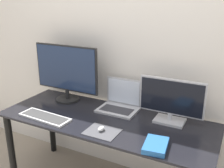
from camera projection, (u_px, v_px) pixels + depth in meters
name	position (u px, v px, depth m)	size (l,w,h in m)	color
wall_back	(127.00, 45.00, 2.32)	(7.00, 0.05, 2.50)	silver
desk	(106.00, 132.00, 2.19)	(1.78, 0.69, 0.71)	black
monitor_left	(66.00, 72.00, 2.44)	(0.66, 0.22, 0.53)	black
monitor_right	(171.00, 101.00, 2.04)	(0.51, 0.17, 0.36)	#B2B2B7
laptop	(120.00, 102.00, 2.32)	(0.34, 0.26, 0.26)	#ADADB2
keyboard	(45.00, 117.00, 2.16)	(0.46, 0.18, 0.02)	silver
mousepad	(102.00, 132.00, 1.94)	(0.25, 0.20, 0.00)	#47474C
mouse	(101.00, 129.00, 1.94)	(0.04, 0.07, 0.03)	silver
book	(156.00, 145.00, 1.73)	(0.18, 0.23, 0.04)	#235B9E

